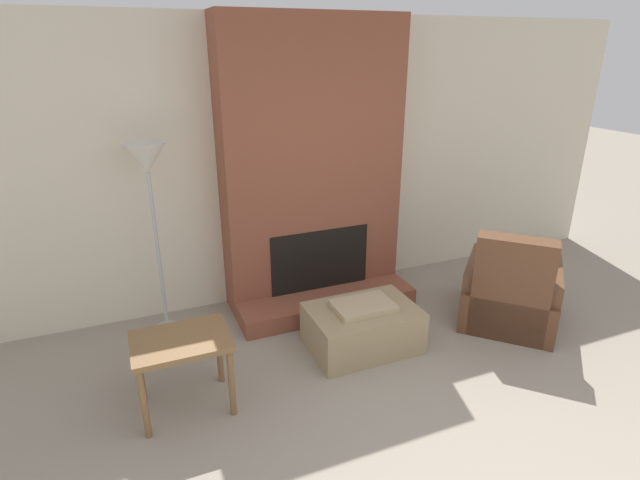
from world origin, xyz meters
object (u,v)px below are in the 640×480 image
(ottoman, at_px, (362,327))
(floor_lamp_left, at_px, (148,169))
(armchair, at_px, (510,296))
(side_table, at_px, (182,350))

(ottoman, relative_size, floor_lamp_left, 0.53)
(ottoman, height_order, floor_lamp_left, floor_lamp_left)
(armchair, distance_m, side_table, 2.84)
(ottoman, bearing_deg, armchair, -5.97)
(armchair, xyz_separation_m, side_table, (-2.83, -0.05, 0.19))
(ottoman, distance_m, side_table, 1.48)
(floor_lamp_left, bearing_deg, side_table, -89.57)
(ottoman, height_order, armchair, armchair)
(floor_lamp_left, bearing_deg, ottoman, -31.85)
(ottoman, bearing_deg, floor_lamp_left, 148.15)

